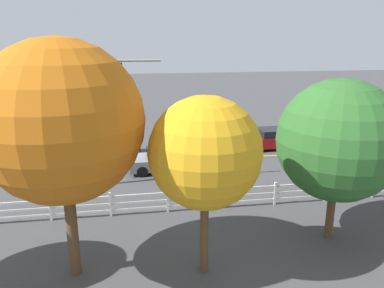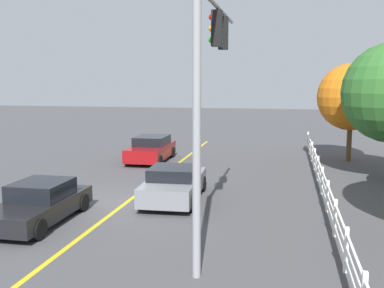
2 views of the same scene
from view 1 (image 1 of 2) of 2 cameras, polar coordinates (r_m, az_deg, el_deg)
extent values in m
plane|color=#444447|center=(24.72, -6.27, -2.68)|extent=(120.00, 120.00, 0.00)
cube|color=gold|center=(25.21, 2.85, -2.22)|extent=(28.00, 0.16, 0.01)
cylinder|color=gray|center=(20.52, -22.32, 2.46)|extent=(0.20, 0.20, 7.01)
cylinder|color=gray|center=(19.58, -14.16, 12.08)|extent=(6.29, 0.12, 0.12)
cube|color=#0C59B2|center=(19.85, -20.83, 12.40)|extent=(1.10, 0.03, 0.28)
cube|color=black|center=(19.65, -14.87, 10.28)|extent=(0.32, 0.28, 1.00)
sphere|color=red|center=(19.77, -14.90, 11.25)|extent=(0.17, 0.17, 0.17)
sphere|color=orange|center=(19.80, -14.83, 10.33)|extent=(0.17, 0.17, 0.17)
sphere|color=#148C19|center=(19.83, -14.77, 9.41)|extent=(0.17, 0.17, 0.17)
cube|color=black|center=(19.57, -10.95, 10.50)|extent=(0.32, 0.28, 1.00)
sphere|color=red|center=(19.69, -10.99, 11.47)|extent=(0.17, 0.17, 0.17)
sphere|color=orange|center=(19.71, -10.94, 10.54)|extent=(0.17, 0.17, 0.17)
sphere|color=#148C19|center=(19.75, -10.89, 9.62)|extent=(0.17, 0.17, 0.17)
cube|color=slate|center=(22.98, -3.90, -2.61)|extent=(4.63, 2.14, 0.68)
cube|color=black|center=(22.78, -4.49, -1.29)|extent=(1.90, 1.81, 0.46)
cylinder|color=black|center=(24.15, -0.56, -2.25)|extent=(0.65, 0.25, 0.64)
cylinder|color=black|center=(22.48, 0.35, -3.66)|extent=(0.65, 0.25, 0.64)
cylinder|color=black|center=(23.76, -7.89, -2.71)|extent=(0.65, 0.25, 0.64)
cylinder|color=black|center=(22.07, -7.54, -4.18)|extent=(0.65, 0.25, 0.64)
cube|color=maroon|center=(27.96, 11.94, 0.53)|extent=(4.54, 2.02, 0.72)
cube|color=black|center=(27.89, 12.44, 1.77)|extent=(2.34, 1.78, 0.51)
cylinder|color=black|center=(26.69, 9.58, -0.68)|extent=(0.64, 0.23, 0.64)
cylinder|color=black|center=(28.32, 8.36, 0.35)|extent=(0.64, 0.23, 0.64)
cylinder|color=black|center=(27.86, 15.51, -0.34)|extent=(0.64, 0.23, 0.64)
cylinder|color=black|center=(29.43, 14.01, 0.64)|extent=(0.64, 0.23, 0.64)
cube|color=black|center=(26.48, -12.63, -0.56)|extent=(4.43, 1.88, 0.57)
cube|color=black|center=(26.32, -12.23, 0.63)|extent=(1.90, 1.67, 0.55)
cylinder|color=black|center=(25.85, -16.00, -1.64)|extent=(0.64, 0.23, 0.64)
cylinder|color=black|center=(27.48, -15.65, -0.57)|extent=(0.64, 0.23, 0.64)
cylinder|color=black|center=(25.68, -9.35, -1.34)|extent=(0.64, 0.23, 0.64)
cylinder|color=black|center=(27.31, -9.40, -0.28)|extent=(0.64, 0.23, 0.64)
cube|color=white|center=(21.18, 25.73, -5.86)|extent=(0.10, 0.10, 1.15)
cube|color=white|center=(19.85, 19.50, -6.59)|extent=(0.10, 0.10, 1.15)
cube|color=white|center=(18.78, 12.44, -7.31)|extent=(0.10, 0.10, 1.15)
cube|color=white|center=(18.02, 4.65, -7.99)|extent=(0.10, 0.10, 1.15)
cube|color=white|center=(17.63, -3.69, -8.55)|extent=(0.10, 0.10, 1.15)
cube|color=white|center=(17.61, -12.24, -8.93)|extent=(0.10, 0.10, 1.15)
cube|color=white|center=(17.97, -20.65, -9.12)|extent=(0.10, 0.10, 1.15)
cube|color=white|center=(17.88, 4.67, -6.89)|extent=(26.00, 0.06, 0.09)
cube|color=white|center=(18.01, 4.65, -7.92)|extent=(26.00, 0.06, 0.09)
cube|color=white|center=(18.15, 4.63, -8.84)|extent=(26.00, 0.06, 0.09)
cylinder|color=brown|center=(13.14, 1.87, -13.27)|extent=(0.29, 0.29, 2.94)
sphere|color=gold|center=(12.00, 1.99, -1.32)|extent=(3.68, 3.68, 3.68)
cylinder|color=brown|center=(13.51, -17.70, -12.04)|extent=(0.38, 0.38, 3.43)
sphere|color=#C66614|center=(12.28, -19.13, 3.19)|extent=(5.15, 5.15, 5.15)
cylinder|color=brown|center=(16.26, 20.23, -9.48)|extent=(0.32, 0.32, 2.34)
sphere|color=#2D6628|center=(15.28, 21.28, 0.51)|extent=(4.69, 4.69, 4.69)
camera|label=2|loc=(23.08, -48.61, 2.47)|focal=41.90mm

